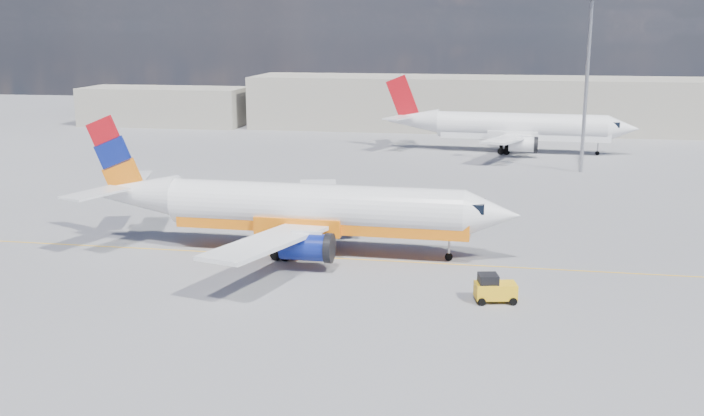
% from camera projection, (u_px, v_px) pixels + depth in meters
% --- Properties ---
extents(ground, '(240.00, 240.00, 0.00)m').
position_uv_depth(ground, '(375.00, 274.00, 50.57)').
color(ground, slate).
rests_on(ground, ground).
extents(taxi_line, '(70.00, 0.15, 0.01)m').
position_uv_depth(taxi_line, '(381.00, 261.00, 53.44)').
color(taxi_line, yellow).
rests_on(taxi_line, ground).
extents(terminal_main, '(70.00, 14.00, 8.00)m').
position_uv_depth(terminal_main, '(478.00, 103.00, 120.75)').
color(terminal_main, '#A6A08F').
rests_on(terminal_main, ground).
extents(terminal_annex, '(26.00, 10.00, 6.00)m').
position_uv_depth(terminal_annex, '(165.00, 106.00, 126.57)').
color(terminal_annex, '#A6A08F').
rests_on(terminal_annex, ground).
extents(main_jet, '(31.24, 24.72, 9.47)m').
position_uv_depth(main_jet, '(302.00, 209.00, 54.76)').
color(main_jet, white).
rests_on(main_jet, ground).
extents(second_jet, '(31.54, 24.91, 9.56)m').
position_uv_depth(second_jet, '(513.00, 127.00, 98.72)').
color(second_jet, white).
rests_on(second_jet, ground).
extents(gse_tug, '(2.56, 1.88, 1.68)m').
position_uv_depth(gse_tug, '(494.00, 289.00, 45.31)').
color(gse_tug, black).
rests_on(gse_tug, ground).
extents(traffic_cone, '(0.36, 0.36, 0.51)m').
position_uv_depth(traffic_cone, '(265.00, 252.00, 54.58)').
color(traffic_cone, white).
rests_on(traffic_cone, ground).
extents(floodlight_mast, '(1.37, 1.37, 18.75)m').
position_uv_depth(floodlight_mast, '(588.00, 68.00, 83.30)').
color(floodlight_mast, '#9C9CA4').
rests_on(floodlight_mast, ground).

